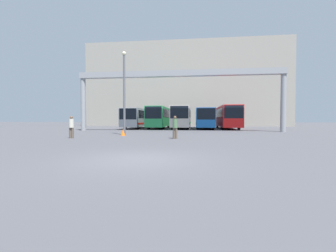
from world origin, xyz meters
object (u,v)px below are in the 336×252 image
object	(u,v)px
bus_slot_1	(159,116)
pedestrian_near_right	(71,126)
traffic_cone	(123,132)
pedestrian_mid_left	(175,127)
bus_slot_2	(182,116)
bus_slot_3	(204,117)
bus_slot_0	(138,117)
lamp_post	(124,90)
bus_slot_4	(227,116)

from	to	relation	value
bus_slot_1	pedestrian_near_right	xyz separation A→B (m)	(-3.85, -18.29, -0.97)
pedestrian_near_right	traffic_cone	xyz separation A→B (m)	(3.04, 3.05, -0.61)
pedestrian_mid_left	traffic_cone	xyz separation A→B (m)	(-4.81, 2.55, -0.61)
bus_slot_2	bus_slot_3	world-z (taller)	bus_slot_2
bus_slot_1	pedestrian_near_right	bearing A→B (deg)	-101.90
traffic_cone	bus_slot_2	bearing A→B (deg)	75.16
bus_slot_0	bus_slot_2	bearing A→B (deg)	6.23
bus_slot_0	lamp_post	bearing A→B (deg)	-80.17
bus_slot_0	bus_slot_1	size ratio (longest dim) A/B	1.02
bus_slot_2	pedestrian_near_right	size ratio (longest dim) A/B	7.18
bus_slot_0	bus_slot_3	world-z (taller)	bus_slot_0
bus_slot_2	bus_slot_3	size ratio (longest dim) A/B	1.11
pedestrian_near_right	bus_slot_0	bearing A→B (deg)	81.88
bus_slot_3	traffic_cone	world-z (taller)	bus_slot_3
bus_slot_3	pedestrian_near_right	world-z (taller)	bus_slot_3
pedestrian_near_right	lamp_post	bearing A→B (deg)	45.33
bus_slot_0	lamp_post	xyz separation A→B (m)	(2.53, -14.59, 2.40)
bus_slot_1	bus_slot_4	xyz separation A→B (m)	(10.33, 0.54, 0.05)
bus_slot_1	lamp_post	xyz separation A→B (m)	(-0.92, -14.51, 2.27)
bus_slot_2	traffic_cone	xyz separation A→B (m)	(-4.26, -16.07, -1.60)
bus_slot_0	pedestrian_near_right	xyz separation A→B (m)	(-0.41, -18.37, -0.84)
traffic_cone	pedestrian_mid_left	bearing A→B (deg)	-27.90
bus_slot_4	traffic_cone	xyz separation A→B (m)	(-11.15, -15.78, -1.62)
bus_slot_1	lamp_post	world-z (taller)	lamp_post
bus_slot_2	traffic_cone	size ratio (longest dim) A/B	20.94
lamp_post	bus_slot_0	bearing A→B (deg)	99.83
bus_slot_2	bus_slot_3	xyz separation A→B (m)	(3.44, -0.60, -0.18)
bus_slot_0	pedestrian_mid_left	size ratio (longest dim) A/B	6.29
pedestrian_mid_left	bus_slot_4	bearing A→B (deg)	-114.00
bus_slot_3	lamp_post	bearing A→B (deg)	-117.89
bus_slot_2	traffic_cone	distance (m)	16.70
bus_slot_3	lamp_post	distance (m)	16.86
bus_slot_1	traffic_cone	world-z (taller)	bus_slot_1
bus_slot_1	bus_slot_2	bearing A→B (deg)	13.57
bus_slot_0	bus_slot_4	world-z (taller)	bus_slot_4
bus_slot_0	pedestrian_mid_left	world-z (taller)	bus_slot_0
bus_slot_4	pedestrian_mid_left	world-z (taller)	bus_slot_4
bus_slot_0	bus_slot_1	distance (m)	3.45
pedestrian_mid_left	lamp_post	bearing A→B (deg)	-38.66
pedestrian_mid_left	lamp_post	xyz separation A→B (m)	(-4.91, 3.28, 3.24)
pedestrian_near_right	traffic_cone	distance (m)	4.35
bus_slot_2	pedestrian_near_right	distance (m)	20.49
traffic_cone	lamp_post	world-z (taller)	lamp_post
bus_slot_1	bus_slot_3	size ratio (longest dim) A/B	0.96
bus_slot_3	pedestrian_near_right	xyz separation A→B (m)	(-10.74, -18.53, -0.81)
bus_slot_0	pedestrian_near_right	world-z (taller)	bus_slot_0
pedestrian_mid_left	lamp_post	world-z (taller)	lamp_post
bus_slot_3	lamp_post	world-z (taller)	lamp_post
pedestrian_near_right	lamp_post	distance (m)	5.78
pedestrian_near_right	pedestrian_mid_left	xyz separation A→B (m)	(7.85, 0.50, -0.00)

